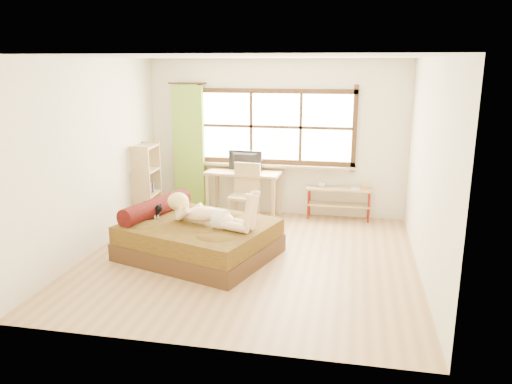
% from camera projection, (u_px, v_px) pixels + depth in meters
% --- Properties ---
extents(floor, '(4.50, 4.50, 0.00)m').
position_uv_depth(floor, '(249.00, 259.00, 6.89)').
color(floor, '#9E754C').
rests_on(floor, ground).
extents(ceiling, '(4.50, 4.50, 0.00)m').
position_uv_depth(ceiling, '(249.00, 57.00, 6.21)').
color(ceiling, white).
rests_on(ceiling, wall_back).
extents(wall_back, '(4.50, 0.00, 4.50)m').
position_uv_depth(wall_back, '(276.00, 138.00, 8.68)').
color(wall_back, silver).
rests_on(wall_back, floor).
extents(wall_front, '(4.50, 0.00, 4.50)m').
position_uv_depth(wall_front, '(197.00, 212.00, 4.41)').
color(wall_front, silver).
rests_on(wall_front, floor).
extents(wall_left, '(0.00, 4.50, 4.50)m').
position_uv_depth(wall_left, '(92.00, 157.00, 6.97)').
color(wall_left, silver).
rests_on(wall_left, floor).
extents(wall_right, '(0.00, 4.50, 4.50)m').
position_uv_depth(wall_right, '(428.00, 170.00, 6.13)').
color(wall_right, silver).
rests_on(wall_right, floor).
extents(window, '(2.80, 0.16, 1.46)m').
position_uv_depth(window, '(276.00, 129.00, 8.61)').
color(window, '#FFEDBF').
rests_on(window, wall_back).
extents(curtain, '(0.55, 0.10, 2.20)m').
position_uv_depth(curtain, '(189.00, 148.00, 8.91)').
color(curtain, '#5F9428').
rests_on(curtain, wall_back).
extents(bed, '(2.31, 2.07, 0.73)m').
position_uv_depth(bed, '(196.00, 237.00, 6.96)').
color(bed, '#34190F').
rests_on(bed, floor).
extents(woman, '(1.40, 0.79, 0.58)m').
position_uv_depth(woman, '(208.00, 204.00, 6.74)').
color(woman, beige).
rests_on(woman, bed).
extents(kitten, '(0.31, 0.20, 0.23)m').
position_uv_depth(kitten, '(152.00, 210.00, 7.09)').
color(kitten, black).
rests_on(kitten, bed).
extents(desk, '(1.33, 0.69, 0.80)m').
position_uv_depth(desk, '(244.00, 177.00, 8.66)').
color(desk, '#A28858').
rests_on(desk, floor).
extents(monitor, '(0.60, 0.13, 0.34)m').
position_uv_depth(monitor, '(244.00, 161.00, 8.64)').
color(monitor, black).
rests_on(monitor, desk).
extents(chair, '(0.49, 0.49, 1.01)m').
position_uv_depth(chair, '(245.00, 190.00, 8.33)').
color(chair, '#A28858').
rests_on(chair, floor).
extents(pipe_shelf, '(1.11, 0.28, 0.63)m').
position_uv_depth(pipe_shelf, '(339.00, 196.00, 8.54)').
color(pipe_shelf, '#A28858').
rests_on(pipe_shelf, floor).
extents(cup, '(0.11, 0.11, 0.09)m').
position_uv_depth(cup, '(322.00, 185.00, 8.55)').
color(cup, gray).
rests_on(cup, pipe_shelf).
extents(book, '(0.15, 0.20, 0.02)m').
position_uv_depth(book, '(351.00, 188.00, 8.46)').
color(book, gray).
rests_on(book, pipe_shelf).
extents(bookshelf, '(0.34, 0.58, 1.31)m').
position_uv_depth(bookshelf, '(147.00, 182.00, 8.46)').
color(bookshelf, '#A28858').
rests_on(bookshelf, floor).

